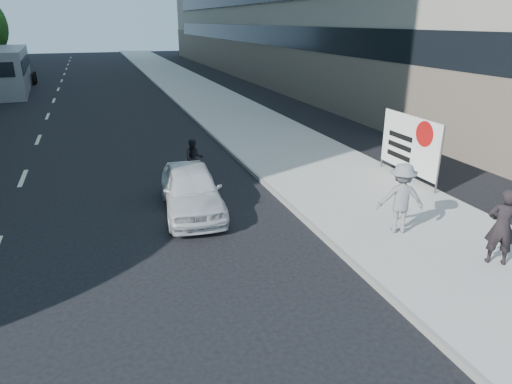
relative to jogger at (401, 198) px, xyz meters
name	(u,v)px	position (x,y,z in m)	size (l,w,h in m)	color
ground	(271,248)	(-3.36, 0.44, -1.07)	(160.00, 160.00, 0.00)	black
near_sidewalk	(219,105)	(0.64, 20.44, -1.00)	(5.00, 120.00, 0.15)	#ADAAA2
jogger	(401,198)	(0.00, 0.00, 0.00)	(1.19, 0.69, 1.85)	gray
pedestrian_woman	(502,227)	(1.10, -2.14, -0.03)	(0.65, 0.43, 1.78)	black
protest_banner	(410,144)	(2.82, 3.46, 0.33)	(0.08, 3.06, 2.20)	#4C4C4C
white_sedan_near	(191,190)	(-4.73, 3.41, -0.38)	(1.64, 4.07, 1.39)	silver
motorcycle	(194,160)	(-3.99, 6.51, -0.44)	(0.74, 2.05, 1.42)	black
bus	(9,70)	(-13.22, 32.46, 0.56)	(3.35, 12.20, 3.30)	gray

